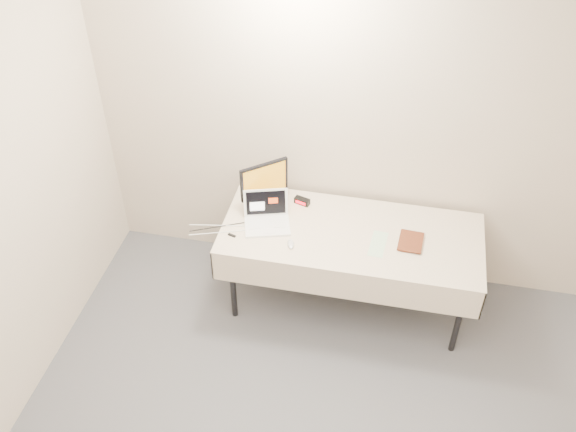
% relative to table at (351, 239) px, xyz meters
% --- Properties ---
extents(back_wall, '(4.00, 0.10, 2.70)m').
position_rel_table_xyz_m(back_wall, '(0.00, 0.45, 0.67)').
color(back_wall, beige).
rests_on(back_wall, ground).
extents(table, '(1.86, 0.81, 0.74)m').
position_rel_table_xyz_m(table, '(0.00, 0.00, 0.00)').
color(table, black).
rests_on(table, ground).
extents(laptop, '(0.39, 0.36, 0.22)m').
position_rel_table_xyz_m(laptop, '(-0.62, -0.01, 0.12)').
color(laptop, white).
rests_on(laptop, table).
extents(monitor, '(0.30, 0.25, 0.38)m').
position_rel_table_xyz_m(monitor, '(-0.68, 0.17, 0.29)').
color(monitor, black).
rests_on(monitor, table).
extents(book, '(0.17, 0.03, 0.22)m').
position_rel_table_xyz_m(book, '(0.34, -0.02, 0.17)').
color(book, '#913A1A').
rests_on(book, table).
extents(alarm_clock, '(0.12, 0.08, 0.05)m').
position_rel_table_xyz_m(alarm_clock, '(-0.41, 0.25, 0.09)').
color(alarm_clock, black).
rests_on(alarm_clock, table).
extents(clicker, '(0.07, 0.11, 0.02)m').
position_rel_table_xyz_m(clicker, '(-0.40, -0.22, 0.07)').
color(clicker, silver).
rests_on(clicker, table).
extents(paper_form, '(0.13, 0.28, 0.00)m').
position_rel_table_xyz_m(paper_form, '(0.20, -0.08, 0.06)').
color(paper_form, '#B4DCAF').
rests_on(paper_form, table).
extents(usb_dongle, '(0.06, 0.03, 0.01)m').
position_rel_table_xyz_m(usb_dongle, '(-0.83, -0.21, 0.07)').
color(usb_dongle, black).
rests_on(usb_dongle, table).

